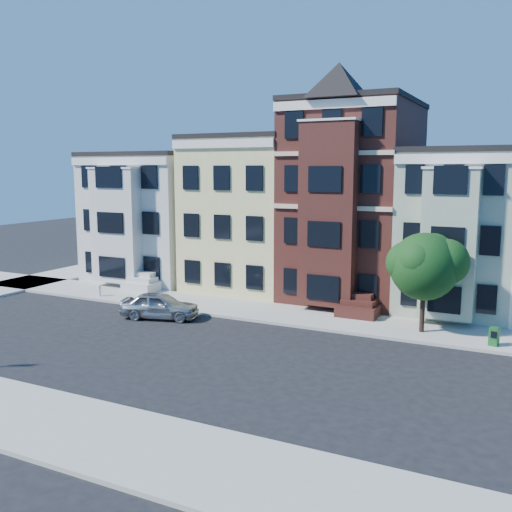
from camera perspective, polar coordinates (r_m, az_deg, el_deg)
The scene contains 11 objects.
ground at distance 24.44m, azimuth -0.64°, elevation -10.75°, with size 120.00×120.00×0.00m, color black.
far_sidewalk at distance 31.44m, azimuth 6.05°, elevation -6.21°, with size 60.00×4.00×0.15m, color #9E9B93.
near_sidewalk at distance 18.22m, azimuth -12.76°, elevation -17.81°, with size 60.00×4.00×0.15m, color #9E9B93.
house_white at distance 43.47m, azimuth -9.61°, elevation 3.78°, with size 8.00×9.00×9.00m, color beige.
house_yellow at distance 39.27m, azimuth -0.11°, elevation 4.12°, with size 7.00×9.00×10.00m, color beige.
house_brown at distance 36.61m, azimuth 9.78°, elevation 5.23°, with size 7.00×9.00×12.00m, color #3E1914.
house_green at distance 35.43m, azimuth 19.83°, elevation 2.29°, with size 6.00×9.00×9.00m, color #97A58D.
street_tree at distance 29.01m, azimuth 16.46°, elevation -1.46°, with size 5.25×5.25×6.10m, color #184817, non-canonical shape.
parked_car at distance 31.81m, azimuth -9.60°, elevation -4.89°, with size 1.72×4.27×1.46m, color #A1A4A8.
newspaper_box at distance 28.38m, azimuth 22.70°, elevation -7.43°, with size 0.39×0.35×0.87m, color #195824.
fire_hydrant at distance 37.54m, azimuth -15.38°, elevation -3.44°, with size 0.21×0.21×0.59m, color white.
Camera 1 is at (10.51, -20.51, 8.15)m, focal length 40.00 mm.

